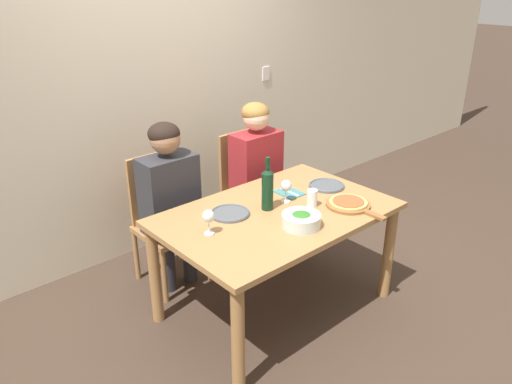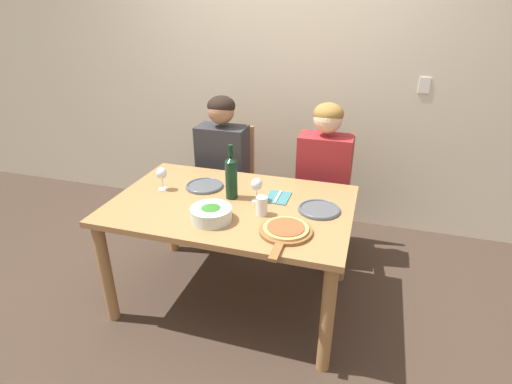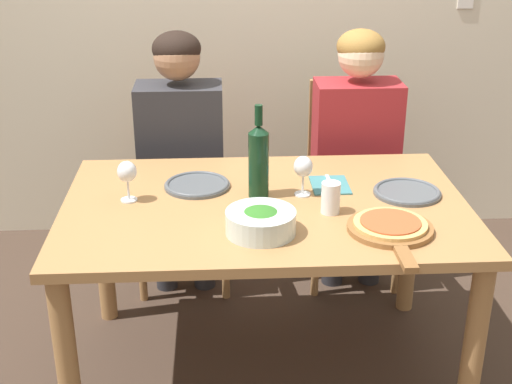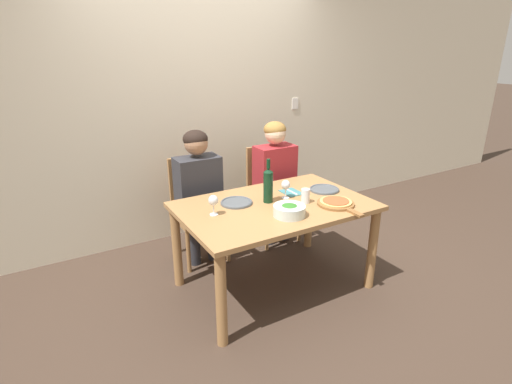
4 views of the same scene
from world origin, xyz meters
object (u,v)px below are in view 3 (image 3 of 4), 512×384
object	(u,v)px
wine_bottle	(259,159)
dinner_plate_right	(407,192)
wine_glass_left	(127,174)
wine_glass_right	(303,168)
chair_right	(350,176)
person_man	(357,138)
chair_left	(183,179)
person_woman	(180,141)
fork_on_napkin	(330,185)
water_tumbler	(331,198)
pizza_on_board	(391,228)
dinner_plate_left	(197,185)
broccoli_bowl	(261,222)

from	to	relation	value
wine_bottle	dinner_plate_right	xyz separation A→B (m)	(0.55, -0.02, -0.13)
wine_glass_left	wine_glass_right	size ratio (longest dim) A/B	1.00
chair_right	person_man	size ratio (longest dim) A/B	0.77
chair_left	dinner_plate_right	world-z (taller)	chair_left
person_woman	wine_glass_left	xyz separation A→B (m)	(-0.16, -0.65, 0.11)
chair_left	fork_on_napkin	distance (m)	0.92
person_woman	wine_glass_right	size ratio (longest dim) A/B	7.95
dinner_plate_right	wine_glass_right	distance (m)	0.40
wine_bottle	water_tumbler	bearing A→B (deg)	-33.52
wine_bottle	chair_right	bearing A→B (deg)	57.10
chair_left	pizza_on_board	size ratio (longest dim) A/B	2.20
fork_on_napkin	wine_bottle	bearing A→B (deg)	-164.22
dinner_plate_left	wine_bottle	bearing A→B (deg)	-22.73
chair_left	fork_on_napkin	size ratio (longest dim) A/B	5.15
dinner_plate_right	wine_glass_left	size ratio (longest dim) A/B	1.63
wine_bottle	wine_glass_left	distance (m)	0.47
broccoli_bowl	fork_on_napkin	size ratio (longest dim) A/B	1.28
chair_right	dinner_plate_left	bearing A→B (deg)	-137.44
water_tumbler	dinner_plate_right	bearing A→B (deg)	24.94
dinner_plate_left	chair_right	bearing A→B (deg)	42.56
person_woman	person_man	world-z (taller)	same
chair_right	person_woman	bearing A→B (deg)	-171.76
wine_glass_right	chair_left	bearing A→B (deg)	122.40
broccoli_bowl	wine_glass_left	bearing A→B (deg)	148.15
broccoli_bowl	water_tumbler	size ratio (longest dim) A/B	2.08
pizza_on_board	wine_glass_right	size ratio (longest dim) A/B	2.80
dinner_plate_left	pizza_on_board	bearing A→B (deg)	-32.82
wine_glass_left	wine_glass_right	distance (m)	0.63
chair_right	dinner_plate_right	bearing A→B (deg)	-85.09
dinner_plate_left	dinner_plate_right	bearing A→B (deg)	-8.14
broccoli_bowl	pizza_on_board	distance (m)	0.43
dinner_plate_right	fork_on_napkin	size ratio (longest dim) A/B	1.37
chair_right	broccoli_bowl	size ratio (longest dim) A/B	4.02
wine_glass_left	water_tumbler	bearing A→B (deg)	-11.24
person_woman	fork_on_napkin	bearing A→B (deg)	-43.20
person_man	dinner_plate_right	bearing A→B (deg)	-84.22
pizza_on_board	wine_glass_right	bearing A→B (deg)	128.69
chair_left	chair_right	size ratio (longest dim) A/B	1.00
chair_left	dinner_plate_left	size ratio (longest dim) A/B	3.76
wine_bottle	dinner_plate_left	size ratio (longest dim) A/B	1.39
dinner_plate_left	wine_glass_right	xyz separation A→B (m)	(0.39, -0.10, 0.10)
person_woman	wine_bottle	world-z (taller)	person_woman
person_woman	broccoli_bowl	world-z (taller)	person_woman
person_man	wine_glass_right	xyz separation A→B (m)	(-0.32, -0.63, 0.11)
person_man	broccoli_bowl	distance (m)	1.05
broccoli_bowl	dinner_plate_left	xyz separation A→B (m)	(-0.21, 0.40, -0.03)
dinner_plate_left	wine_glass_left	xyz separation A→B (m)	(-0.24, -0.11, 0.10)
chair_left	wine_glass_right	xyz separation A→B (m)	(0.47, -0.75, 0.34)
broccoli_bowl	dinner_plate_left	distance (m)	0.45
wine_glass_left	dinner_plate_right	bearing A→B (deg)	0.12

